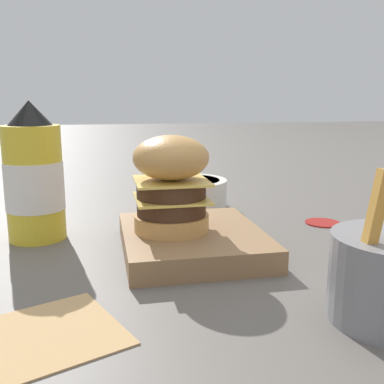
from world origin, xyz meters
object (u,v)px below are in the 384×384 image
object	(u,v)px
burger	(171,183)
side_bowl	(187,192)
serving_board	(192,240)
ketchup_bottle	(34,179)

from	to	relation	value
burger	side_bowl	xyz separation A→B (m)	(-0.24, 0.07, -0.06)
burger	side_bowl	distance (m)	0.25
serving_board	ketchup_bottle	size ratio (longest dim) A/B	1.09
ketchup_bottle	burger	bearing A→B (deg)	62.08
serving_board	burger	world-z (taller)	burger
serving_board	side_bowl	world-z (taller)	side_bowl
serving_board	burger	xyz separation A→B (m)	(-0.00, -0.03, 0.08)
ketchup_bottle	side_bowl	size ratio (longest dim) A/B	1.32
burger	ketchup_bottle	bearing A→B (deg)	-117.92
side_bowl	ketchup_bottle	bearing A→B (deg)	-59.65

